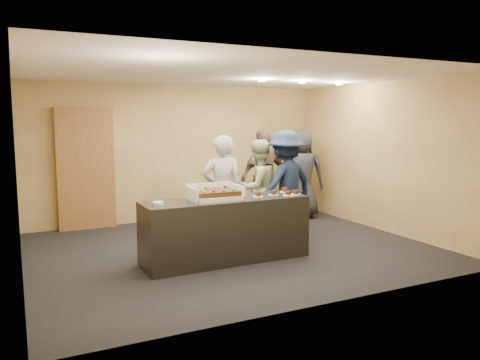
{
  "coord_description": "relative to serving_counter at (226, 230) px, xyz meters",
  "views": [
    {
      "loc": [
        -3.01,
        -6.52,
        2.01
      ],
      "look_at": [
        0.15,
        0.0,
        1.08
      ],
      "focal_mm": 35.0,
      "sensor_mm": 36.0,
      "label": 1
    }
  ],
  "objects": [
    {
      "name": "storage_cabinet",
      "position": [
        -1.5,
        2.95,
        0.67
      ],
      "size": [
        1.02,
        0.15,
        2.24
      ],
      "primitive_type": "cube",
      "color": "brown",
      "rests_on": "floor"
    },
    {
      "name": "person_server_grey",
      "position": [
        0.28,
        0.78,
        0.44
      ],
      "size": [
        0.71,
        0.53,
        1.77
      ],
      "primitive_type": "imported",
      "rotation": [
        0.0,
        0.0,
        2.96
      ],
      "color": "#A7A7AC",
      "rests_on": "floor"
    },
    {
      "name": "ceiling_spotlights",
      "position": [
        1.94,
        1.04,
        2.22
      ],
      "size": [
        1.72,
        0.12,
        0.03
      ],
      "color": "#FFEAC6",
      "rests_on": "ceiling"
    },
    {
      "name": "room",
      "position": [
        0.34,
        0.54,
        0.9
      ],
      "size": [
        6.04,
        6.0,
        2.7
      ],
      "color": "black",
      "rests_on": "ground"
    },
    {
      "name": "slice_c",
      "position": [
        0.94,
        -0.15,
        0.47
      ],
      "size": [
        0.15,
        0.15,
        0.07
      ],
      "color": "white",
      "rests_on": "serving_counter"
    },
    {
      "name": "sheet_cake",
      "position": [
        -0.16,
        -0.0,
        0.55
      ],
      "size": [
        0.61,
        0.42,
        0.12
      ],
      "color": "#3B200D",
      "rests_on": "cake_box"
    },
    {
      "name": "person_navy_man",
      "position": [
        1.53,
        0.88,
        0.47
      ],
      "size": [
        1.32,
        0.96,
        1.83
      ],
      "primitive_type": "imported",
      "rotation": [
        0.0,
        0.0,
        3.4
      ],
      "color": "#15213A",
      "rests_on": "floor"
    },
    {
      "name": "slice_d",
      "position": [
        1.07,
        0.16,
        0.47
      ],
      "size": [
        0.15,
        0.15,
        0.07
      ],
      "color": "white",
      "rests_on": "serving_counter"
    },
    {
      "name": "slice_a",
      "position": [
        0.5,
        -0.04,
        0.47
      ],
      "size": [
        0.15,
        0.15,
        0.07
      ],
      "color": "white",
      "rests_on": "serving_counter"
    },
    {
      "name": "cake_box",
      "position": [
        -0.16,
        0.03,
        0.5
      ],
      "size": [
        0.71,
        0.49,
        0.21
      ],
      "color": "white",
      "rests_on": "serving_counter"
    },
    {
      "name": "plate_stack",
      "position": [
        -0.99,
        -0.02,
        0.47
      ],
      "size": [
        0.15,
        0.15,
        0.04
      ],
      "primitive_type": "cylinder",
      "color": "white",
      "rests_on": "serving_counter"
    },
    {
      "name": "person_sage_man",
      "position": [
        1.07,
        1.06,
        0.39
      ],
      "size": [
        0.92,
        0.78,
        1.68
      ],
      "primitive_type": "imported",
      "rotation": [
        0.0,
        0.0,
        3.33
      ],
      "color": "#9DAD7A",
      "rests_on": "floor"
    },
    {
      "name": "person_dark_suit",
      "position": [
        2.65,
        2.07,
        0.47
      ],
      "size": [
        1.06,
        0.95,
        1.83
      ],
      "primitive_type": "imported",
      "rotation": [
        0.0,
        0.0,
        2.63
      ],
      "color": "#25252A",
      "rests_on": "floor"
    },
    {
      "name": "serving_counter",
      "position": [
        0.0,
        0.0,
        0.0
      ],
      "size": [
        2.41,
        0.75,
        0.9
      ],
      "primitive_type": "cube",
      "rotation": [
        0.0,
        0.0,
        0.02
      ],
      "color": "black",
      "rests_on": "floor"
    },
    {
      "name": "slice_e",
      "position": [
        1.1,
        -0.12,
        0.47
      ],
      "size": [
        0.15,
        0.15,
        0.07
      ],
      "color": "white",
      "rests_on": "serving_counter"
    },
    {
      "name": "slice_b",
      "position": [
        0.78,
        0.01,
        0.47
      ],
      "size": [
        0.15,
        0.15,
        0.07
      ],
      "color": "white",
      "rests_on": "serving_counter"
    },
    {
      "name": "person_brown_extra",
      "position": [
        1.6,
        1.78,
        0.48
      ],
      "size": [
        1.15,
        0.65,
        1.85
      ],
      "primitive_type": "imported",
      "rotation": [
        0.0,
        0.0,
        3.33
      ],
      "color": "brown",
      "rests_on": "floor"
    }
  ]
}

